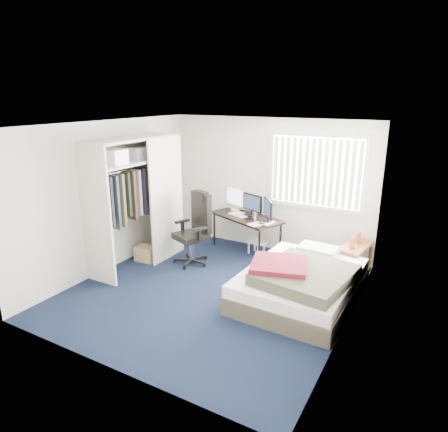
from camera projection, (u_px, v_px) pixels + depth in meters
name	position (u px, v px, depth m)	size (l,w,h in m)	color
ground	(212.00, 291.00, 6.13)	(4.20, 4.20, 0.00)	black
room_shell	(211.00, 195.00, 5.69)	(4.20, 4.20, 4.20)	silver
window_assembly	(316.00, 172.00, 6.95)	(1.72, 0.09, 1.32)	white
closet	(135.00, 189.00, 6.74)	(0.64, 1.84, 2.22)	beige
desk	(247.00, 214.00, 7.51)	(1.55, 1.13, 1.15)	black
office_chair	(195.00, 236.00, 7.06)	(0.79, 0.79, 1.29)	black
footstool	(256.00, 244.00, 7.50)	(0.37, 0.33, 0.26)	white
nightstand	(355.00, 249.00, 6.60)	(0.49, 0.79, 0.69)	brown
bed	(300.00, 282.00, 5.78)	(1.59, 2.07, 0.67)	#464032
pine_box	(146.00, 253.00, 7.22)	(0.36, 0.27, 0.27)	#A67D53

